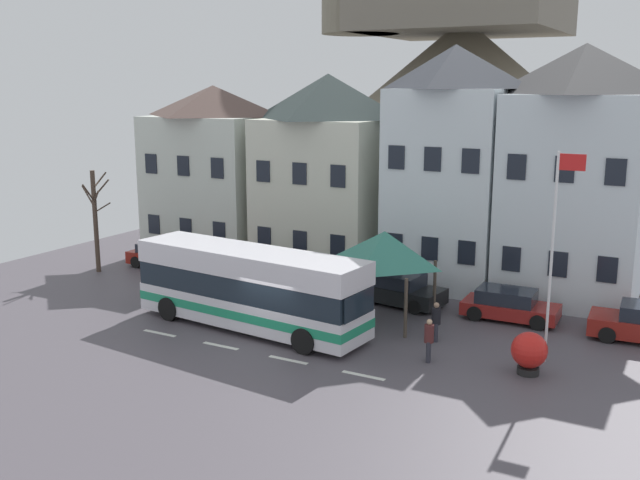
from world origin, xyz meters
name	(u,v)px	position (x,y,z in m)	size (l,w,h in m)	color
ground_plane	(270,344)	(0.00, 0.00, -0.03)	(40.00, 60.00, 0.07)	#504A51
townhouse_00	(215,170)	(-11.22, 11.86, 4.85)	(6.89, 5.79, 9.70)	silver
townhouse_01	(328,172)	(-3.85, 12.01, 5.15)	(6.49, 6.09, 10.31)	beige
townhouse_02	(452,167)	(3.12, 11.73, 5.80)	(5.29, 5.53, 11.60)	silver
townhouse_03	(578,173)	(8.90, 12.36, 5.77)	(5.95, 6.78, 11.54)	silver
hilltop_castle	(459,109)	(-3.14, 32.10, 7.94)	(35.44, 35.44, 22.22)	#706654
transit_bus	(250,289)	(-1.66, 1.16, 1.65)	(10.50, 3.43, 3.27)	silver
bus_shelter	(385,248)	(2.66, 4.77, 3.09)	(3.60, 3.60, 3.81)	#473D33
parked_car_01	(165,256)	(-11.32, 7.25, 0.64)	(4.22, 1.86, 1.30)	maroon
parked_car_02	(255,269)	(-5.37, 7.12, 0.66)	(4.16, 2.31, 1.36)	maroon
parked_car_03	(398,289)	(2.32, 7.13, 0.69)	(4.28, 2.45, 1.42)	black
parked_car_04	(509,305)	(7.32, 7.30, 0.64)	(3.97, 1.98, 1.31)	maroon
pedestrian_00	(429,338)	(6.00, 1.16, 0.87)	(0.34, 0.37, 1.59)	#2D2D38
pedestrian_01	(436,320)	(5.49, 3.32, 0.84)	(0.35, 0.37, 1.55)	#2D2D38
public_bench	(354,290)	(0.32, 6.78, 0.48)	(1.76, 0.48, 0.87)	brown
flagpole	(555,244)	(9.74, 3.18, 4.34)	(0.95, 0.10, 7.53)	silver
harbour_buoy	(529,351)	(9.41, 1.71, 0.82)	(1.24, 1.24, 1.49)	black
bare_tree_00	(95,217)	(-13.86, 4.89, 2.93)	(1.87, 2.42, 5.40)	#47382D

